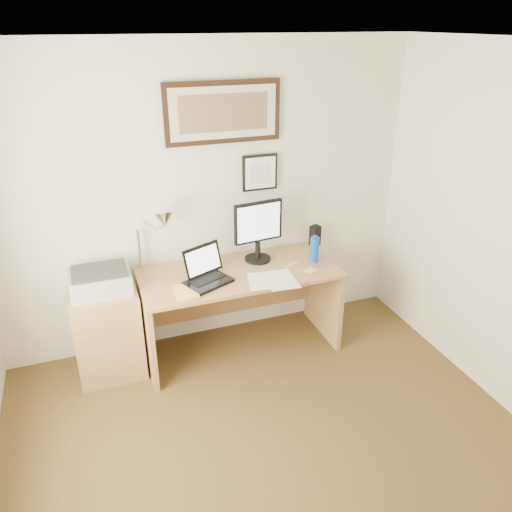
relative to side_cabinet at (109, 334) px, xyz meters
name	(u,v)px	position (x,y,z in m)	size (l,w,h in m)	color
floor	(304,509)	(0.92, -1.68, -0.36)	(4.00, 4.00, 0.00)	#4E381C
ceiling	(332,47)	(0.92, -1.68, 2.13)	(4.00, 4.00, 0.00)	silver
wall_back	(207,201)	(0.92, 0.32, 0.89)	(3.50, 0.02, 2.50)	silver
side_cabinet	(109,334)	(0.00, 0.00, 0.00)	(0.50, 0.40, 0.73)	#9F6F42
water_bottle	(314,250)	(1.71, -0.09, 0.49)	(0.08, 0.08, 0.22)	#0D45B4
bottle_cap	(315,237)	(1.71, -0.09, 0.61)	(0.04, 0.04, 0.02)	#0D45B4
speaker	(315,236)	(1.87, 0.22, 0.48)	(0.08, 0.07, 0.18)	black
paper_sheet_a	(261,281)	(1.18, -0.26, 0.39)	(0.20, 0.29, 0.00)	white
paper_sheet_b	(281,280)	(1.33, -0.30, 0.39)	(0.23, 0.33, 0.00)	white
sticky_pad	(311,270)	(1.62, -0.24, 0.39)	(0.09, 0.09, 0.01)	#DCCD68
marker_pen	(291,265)	(1.50, -0.10, 0.39)	(0.02, 0.02, 0.14)	white
book	(174,293)	(0.50, -0.24, 0.39)	(0.17, 0.23, 0.02)	#D4D163
desk	(237,292)	(1.07, 0.04, 0.15)	(1.60, 0.70, 0.75)	#9F6F42
laptop	(206,274)	(0.78, -0.11, 0.44)	(0.41, 0.42, 0.26)	black
lcd_monitor	(258,228)	(1.28, 0.10, 0.68)	(0.42, 0.22, 0.52)	black
printer	(101,281)	(0.00, 0.04, 0.45)	(0.44, 0.34, 0.18)	#A7A7AA
desk_lamp	(162,222)	(0.51, 0.13, 0.82)	(0.29, 0.27, 0.53)	silver
picture_large	(223,112)	(1.07, 0.29, 1.59)	(0.92, 0.04, 0.47)	black
picture_small	(260,173)	(1.37, 0.29, 1.09)	(0.30, 0.03, 0.30)	black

